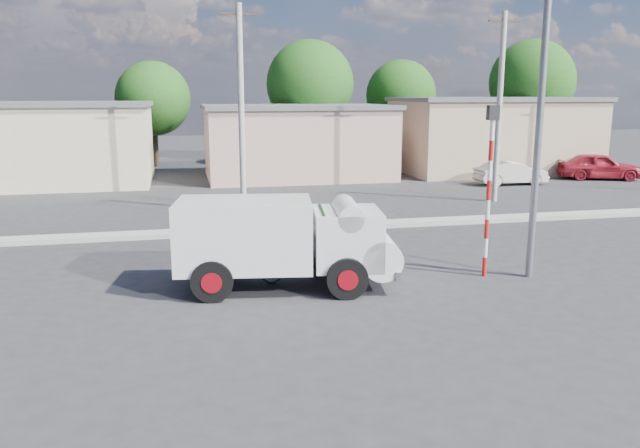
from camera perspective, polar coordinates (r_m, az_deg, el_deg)
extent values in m
plane|color=#2B2B2E|center=(14.26, 5.93, -7.21)|extent=(120.00, 120.00, 0.00)
cube|color=#99968E|center=(21.70, -0.69, -0.30)|extent=(40.00, 0.80, 0.16)
cylinder|color=black|center=(14.34, -9.83, -5.18)|extent=(1.00, 0.42, 0.97)
cylinder|color=#9D0B16|center=(14.34, -9.83, -5.18)|extent=(0.52, 0.38, 0.47)
cylinder|color=black|center=(16.11, -9.19, -3.27)|extent=(1.00, 0.42, 0.97)
cylinder|color=#9D0B16|center=(16.11, -9.19, -3.27)|extent=(0.52, 0.38, 0.47)
cylinder|color=black|center=(14.35, 2.51, -5.00)|extent=(1.00, 0.42, 0.97)
cylinder|color=#9D0B16|center=(14.35, 2.51, -5.00)|extent=(0.52, 0.38, 0.47)
cylinder|color=black|center=(16.12, 1.78, -3.11)|extent=(1.00, 0.42, 0.97)
cylinder|color=#9D0B16|center=(16.12, 1.78, -3.11)|extent=(0.52, 0.38, 0.47)
cube|color=black|center=(15.13, -3.85, -3.85)|extent=(4.16, 1.72, 0.16)
cube|color=silver|center=(14.95, -6.93, -0.91)|extent=(3.41, 2.38, 1.62)
cube|color=silver|center=(15.05, 2.48, -1.26)|extent=(1.83, 2.01, 1.36)
cylinder|color=silver|center=(15.25, 5.25, -2.66)|extent=(1.22, 1.92, 0.97)
cylinder|color=silver|center=(14.93, 2.50, 1.04)|extent=(0.87, 1.87, 0.61)
cube|color=silver|center=(15.40, 6.52, -3.90)|extent=(0.40, 1.89, 0.25)
cube|color=black|center=(14.91, 0.14, 0.18)|extent=(0.29, 1.49, 0.61)
imported|color=black|center=(15.71, -2.27, -3.43)|extent=(2.01, 1.07, 1.00)
imported|color=white|center=(15.65, -2.27, -2.51)|extent=(0.48, 0.62, 1.53)
imported|color=beige|center=(33.94, 17.05, 4.49)|extent=(3.72, 1.30, 1.23)
imported|color=maroon|center=(37.77, 24.17, 4.85)|extent=(4.63, 3.08, 1.47)
cylinder|color=red|center=(16.72, 14.80, -3.78)|extent=(0.11, 0.11, 0.50)
cylinder|color=white|center=(16.59, 14.89, -2.12)|extent=(0.11, 0.11, 0.50)
cylinder|color=red|center=(16.48, 14.99, -0.43)|extent=(0.11, 0.11, 0.50)
cylinder|color=white|center=(16.39, 15.08, 1.28)|extent=(0.11, 0.11, 0.50)
cylinder|color=red|center=(16.31, 15.17, 3.00)|extent=(0.11, 0.11, 0.50)
cylinder|color=white|center=(16.24, 15.27, 4.74)|extent=(0.11, 0.11, 0.50)
cylinder|color=red|center=(16.19, 15.36, 6.50)|extent=(0.11, 0.11, 0.50)
cylinder|color=white|center=(16.16, 15.46, 8.26)|extent=(0.11, 0.11, 0.50)
cube|color=black|center=(16.14, 15.54, 9.79)|extent=(0.28, 0.18, 0.36)
cylinder|color=slate|center=(16.42, 19.56, 10.69)|extent=(0.18, 0.18, 9.00)
cube|color=beige|center=(35.71, -25.00, 6.49)|extent=(12.00, 7.00, 4.00)
cube|color=#59595B|center=(35.62, -25.30, 9.88)|extent=(12.30, 7.30, 0.24)
cube|color=tan|center=(35.45, -2.16, 7.38)|extent=(10.00, 7.00, 3.80)
cube|color=#59595B|center=(35.35, -2.18, 10.65)|extent=(10.30, 7.30, 0.24)
cube|color=tan|center=(39.39, 15.45, 7.70)|extent=(11.00, 7.00, 4.20)
cube|color=#59595B|center=(39.31, 15.63, 10.93)|extent=(11.30, 7.30, 0.24)
cylinder|color=#38281E|center=(41.91, -14.84, 7.46)|extent=(0.36, 0.36, 3.47)
sphere|color=#2F631D|center=(41.81, -15.03, 11.01)|extent=(4.71, 4.71, 4.71)
cylinder|color=#38281E|center=(41.69, -0.92, 8.32)|extent=(0.36, 0.36, 4.20)
sphere|color=#2F631D|center=(41.62, -0.93, 12.66)|extent=(5.70, 5.70, 5.70)
cylinder|color=#38281E|center=(45.52, 7.32, 8.17)|extent=(0.36, 0.36, 3.64)
sphere|color=#2F631D|center=(45.44, 7.41, 11.61)|extent=(4.94, 4.94, 4.94)
cylinder|color=#38281E|center=(47.54, 18.54, 8.25)|extent=(0.36, 0.36, 4.37)
sphere|color=#2F631D|center=(47.48, 18.81, 12.19)|extent=(5.93, 5.93, 5.93)
cylinder|color=#99968E|center=(24.89, -7.21, 10.26)|extent=(0.24, 0.24, 8.00)
cube|color=#38281E|center=(25.06, -7.44, 18.52)|extent=(1.40, 0.08, 0.08)
cylinder|color=#99968E|center=(28.14, 16.06, 10.07)|extent=(0.24, 0.24, 8.00)
cube|color=#38281E|center=(28.28, 16.50, 17.37)|extent=(1.40, 0.08, 0.08)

